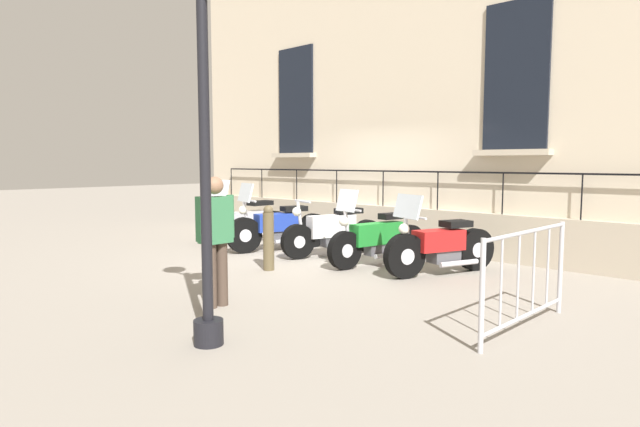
{
  "coord_description": "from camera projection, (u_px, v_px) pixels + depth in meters",
  "views": [
    {
      "loc": [
        6.94,
        6.54,
        1.72
      ],
      "look_at": [
        0.09,
        0.0,
        0.8
      ],
      "focal_mm": 29.81,
      "sensor_mm": 36.0,
      "label": 1
    }
  ],
  "objects": [
    {
      "name": "motorcycle_white",
      "position": [
        333.0,
        232.0,
        9.77
      ],
      "size": [
        2.06,
        0.84,
        1.04
      ],
      "color": "black",
      "rests_on": "ground_plane"
    },
    {
      "name": "building_facade",
      "position": [
        396.0,
        96.0,
        10.93
      ],
      "size": [
        0.82,
        12.12,
        6.39
      ],
      "color": "beige",
      "rests_on": "ground_plane"
    },
    {
      "name": "motorcycle_silver",
      "position": [
        247.0,
        222.0,
        11.46
      ],
      "size": [
        2.13,
        0.71,
        1.36
      ],
      "color": "black",
      "rests_on": "ground_plane"
    },
    {
      "name": "pedestrian_standing",
      "position": [
        216.0,
        235.0,
        6.26
      ],
      "size": [
        0.53,
        0.22,
        1.55
      ],
      "color": "#47382D",
      "rests_on": "ground_plane"
    },
    {
      "name": "ground_plane",
      "position": [
        323.0,
        257.0,
        9.66
      ],
      "size": [
        60.0,
        60.0,
        0.0
      ],
      "primitive_type": "plane",
      "color": "gray"
    },
    {
      "name": "motorcycle_blue",
      "position": [
        279.0,
        227.0,
        10.38
      ],
      "size": [
        2.13,
        0.89,
        1.33
      ],
      "color": "black",
      "rests_on": "ground_plane"
    },
    {
      "name": "crowd_barrier",
      "position": [
        526.0,
        276.0,
        5.39
      ],
      "size": [
        1.89,
        0.09,
        1.05
      ],
      "color": "#B7B7BF",
      "rests_on": "ground_plane"
    },
    {
      "name": "bollard",
      "position": [
        269.0,
        238.0,
        8.43
      ],
      "size": [
        0.18,
        0.18,
        1.04
      ],
      "color": "brown",
      "rests_on": "ground_plane"
    },
    {
      "name": "lamppost",
      "position": [
        203.0,
        54.0,
        4.76
      ],
      "size": [
        0.36,
        1.06,
        3.74
      ],
      "color": "black",
      "rests_on": "ground_plane"
    },
    {
      "name": "motorcycle_red",
      "position": [
        440.0,
        247.0,
        8.12
      ],
      "size": [
        1.95,
        0.96,
        1.25
      ],
      "color": "black",
      "rests_on": "ground_plane"
    },
    {
      "name": "motorcycle_green",
      "position": [
        378.0,
        239.0,
        8.9
      ],
      "size": [
        2.07,
        0.67,
        1.29
      ],
      "color": "black",
      "rests_on": "ground_plane"
    }
  ]
}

